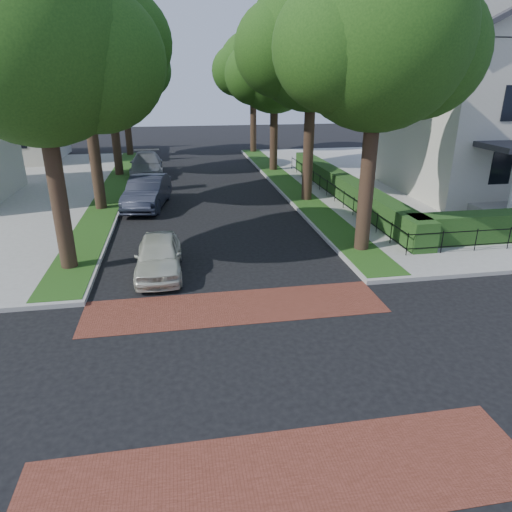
% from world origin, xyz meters
% --- Properties ---
extents(ground, '(120.00, 120.00, 0.00)m').
position_xyz_m(ground, '(0.00, 0.00, 0.00)').
color(ground, black).
rests_on(ground, ground).
extents(sidewalk_ne, '(30.00, 30.00, 0.15)m').
position_xyz_m(sidewalk_ne, '(19.50, 19.00, 0.07)').
color(sidewalk_ne, gray).
rests_on(sidewalk_ne, ground).
extents(crosswalk_far, '(9.00, 2.20, 0.01)m').
position_xyz_m(crosswalk_far, '(0.00, 3.20, 0.01)').
color(crosswalk_far, maroon).
rests_on(crosswalk_far, ground).
extents(crosswalk_near, '(9.00, 2.20, 0.01)m').
position_xyz_m(crosswalk_near, '(0.00, -3.20, 0.01)').
color(crosswalk_near, maroon).
rests_on(crosswalk_near, ground).
extents(grass_strip_ne, '(1.60, 29.80, 0.02)m').
position_xyz_m(grass_strip_ne, '(5.40, 19.10, 0.16)').
color(grass_strip_ne, '#214513').
rests_on(grass_strip_ne, sidewalk_ne).
extents(grass_strip_nw, '(1.60, 29.80, 0.02)m').
position_xyz_m(grass_strip_nw, '(-5.40, 19.10, 0.16)').
color(grass_strip_nw, '#214513').
rests_on(grass_strip_nw, sidewalk_nw).
extents(tree_right_near, '(7.75, 6.67, 10.66)m').
position_xyz_m(tree_right_near, '(5.60, 7.24, 7.63)').
color(tree_right_near, black).
rests_on(tree_right_near, sidewalk_ne).
extents(tree_right_mid, '(8.25, 7.09, 11.22)m').
position_xyz_m(tree_right_mid, '(5.61, 15.25, 7.99)').
color(tree_right_mid, black).
rests_on(tree_right_mid, sidewalk_ne).
extents(tree_right_far, '(7.25, 6.23, 9.74)m').
position_xyz_m(tree_right_far, '(5.60, 24.22, 6.91)').
color(tree_right_far, black).
rests_on(tree_right_far, sidewalk_ne).
extents(tree_right_back, '(7.50, 6.45, 10.20)m').
position_xyz_m(tree_right_back, '(5.60, 33.23, 7.27)').
color(tree_right_back, black).
rests_on(tree_right_back, sidewalk_ne).
extents(tree_left_near, '(7.50, 6.45, 10.20)m').
position_xyz_m(tree_left_near, '(-5.40, 7.23, 7.27)').
color(tree_left_near, black).
rests_on(tree_left_near, sidewalk_nw).
extents(tree_left_mid, '(8.00, 6.88, 11.48)m').
position_xyz_m(tree_left_mid, '(-5.39, 15.24, 8.34)').
color(tree_left_mid, black).
rests_on(tree_left_mid, sidewalk_nw).
extents(tree_left_far, '(7.00, 6.02, 9.86)m').
position_xyz_m(tree_left_far, '(-5.40, 24.22, 7.12)').
color(tree_left_far, black).
rests_on(tree_left_far, sidewalk_nw).
extents(tree_left_back, '(7.75, 6.66, 10.44)m').
position_xyz_m(tree_left_back, '(-5.40, 33.24, 7.41)').
color(tree_left_back, black).
rests_on(tree_left_back, sidewalk_nw).
extents(hedge_main_road, '(1.00, 18.00, 1.20)m').
position_xyz_m(hedge_main_road, '(7.70, 15.00, 0.75)').
color(hedge_main_road, '#183C15').
rests_on(hedge_main_road, sidewalk_ne).
extents(fence_main_road, '(0.06, 18.00, 0.90)m').
position_xyz_m(fence_main_road, '(6.90, 15.00, 0.60)').
color(fence_main_road, black).
rests_on(fence_main_road, sidewalk_ne).
extents(house_victorian, '(13.00, 13.05, 12.48)m').
position_xyz_m(house_victorian, '(17.51, 15.92, 6.02)').
color(house_victorian, beige).
rests_on(house_victorian, sidewalk_ne).
extents(parked_car_front, '(1.60, 3.91, 1.33)m').
position_xyz_m(parked_car_front, '(-2.31, 6.21, 0.66)').
color(parked_car_front, beige).
rests_on(parked_car_front, ground).
extents(parked_car_middle, '(2.52, 5.24, 1.66)m').
position_xyz_m(parked_car_middle, '(-3.14, 15.32, 0.83)').
color(parked_car_middle, '#202430').
rests_on(parked_car_middle, ground).
extents(parked_car_rear, '(2.36, 5.46, 1.57)m').
position_xyz_m(parked_car_rear, '(-3.60, 23.98, 0.78)').
color(parked_car_rear, slate).
rests_on(parked_car_rear, ground).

